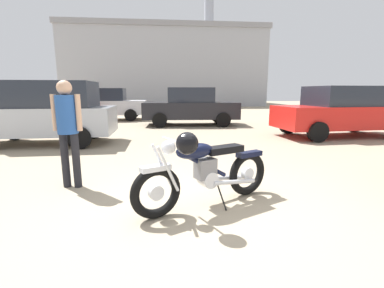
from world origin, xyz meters
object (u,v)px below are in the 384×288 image
(white_estate_far, at_px, (340,112))
(silver_sedan_mid, at_px, (45,112))
(vintage_motorcycle, at_px, (204,171))
(dark_sedan_left, at_px, (191,106))
(bystander, at_px, (67,123))
(pale_sedan_back, at_px, (106,104))
(blue_hatchback_right, at_px, (35,104))

(white_estate_far, bearing_deg, silver_sedan_mid, -1.31)
(vintage_motorcycle, relative_size, dark_sedan_left, 0.44)
(bystander, height_order, white_estate_far, white_estate_far)
(white_estate_far, relative_size, silver_sedan_mid, 1.09)
(white_estate_far, bearing_deg, vintage_motorcycle, 40.09)
(bystander, bearing_deg, pale_sedan_back, 18.46)
(dark_sedan_left, bearing_deg, pale_sedan_back, 150.74)
(vintage_motorcycle, xyz_separation_m, pale_sedan_back, (-4.36, 11.26, 0.34))
(bystander, height_order, dark_sedan_left, dark_sedan_left)
(dark_sedan_left, distance_m, silver_sedan_mid, 6.13)
(dark_sedan_left, bearing_deg, vintage_motorcycle, -91.56)
(bystander, distance_m, silver_sedan_mid, 4.23)
(blue_hatchback_right, xyz_separation_m, pale_sedan_back, (2.65, 1.95, -0.10))
(vintage_motorcycle, xyz_separation_m, bystander, (-2.03, 0.82, 0.53))
(vintage_motorcycle, bearing_deg, white_estate_far, -161.48)
(white_estate_far, height_order, blue_hatchback_right, blue_hatchback_right)
(dark_sedan_left, height_order, pale_sedan_back, same)
(white_estate_far, distance_m, dark_sedan_left, 5.93)
(white_estate_far, relative_size, dark_sedan_left, 1.04)
(vintage_motorcycle, height_order, silver_sedan_mid, silver_sedan_mid)
(pale_sedan_back, height_order, silver_sedan_mid, silver_sedan_mid)
(dark_sedan_left, bearing_deg, silver_sedan_mid, -135.12)
(bystander, relative_size, pale_sedan_back, 0.38)
(blue_hatchback_right, bearing_deg, white_estate_far, 158.03)
(bystander, distance_m, white_estate_far, 8.43)
(white_estate_far, height_order, dark_sedan_left, same)
(bystander, xyz_separation_m, blue_hatchback_right, (-4.98, 8.49, -0.08))
(blue_hatchback_right, xyz_separation_m, silver_sedan_mid, (2.83, -4.84, -0.02))
(vintage_motorcycle, relative_size, white_estate_far, 0.43)
(dark_sedan_left, bearing_deg, blue_hatchback_right, 175.45)
(white_estate_far, height_order, pale_sedan_back, same)
(vintage_motorcycle, distance_m, pale_sedan_back, 12.08)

